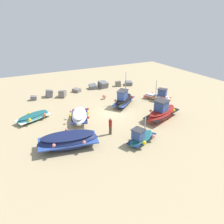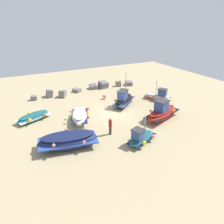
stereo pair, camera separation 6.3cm
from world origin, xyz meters
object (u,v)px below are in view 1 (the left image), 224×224
fishing_boat_0 (33,117)px  fishing_boat_5 (141,138)px  fishing_boat_6 (80,116)px  person_walking (110,125)px  fishing_boat_4 (158,96)px  mooring_buoy_0 (104,96)px  fishing_boat_3 (124,100)px  fishing_boat_1 (162,113)px  fishing_boat_2 (68,141)px

fishing_boat_0 → fishing_boat_5: fishing_boat_5 is taller
fishing_boat_6 → person_walking: (1.60, -4.22, 0.46)m
fishing_boat_4 → person_walking: size_ratio=2.20×
mooring_buoy_0 → person_walking: bearing=-112.3°
fishing_boat_4 → fishing_boat_6: size_ratio=0.87×
fishing_boat_3 → person_walking: bearing=11.0°
fishing_boat_0 → person_walking: (6.03, -6.54, 0.60)m
person_walking → mooring_buoy_0: (3.69, 9.00, -0.61)m
fishing_boat_0 → fishing_boat_1: fishing_boat_1 is taller
fishing_boat_5 → fishing_boat_6: bearing=-86.8°
fishing_boat_4 → fishing_boat_5: 11.56m
fishing_boat_6 → person_walking: bearing=41.9°
fishing_boat_3 → fishing_boat_6: size_ratio=1.02×
fishing_boat_2 → fishing_boat_5: 6.41m
fishing_boat_0 → fishing_boat_6: (4.44, -2.32, 0.14)m
fishing_boat_1 → fishing_boat_5: fishing_boat_5 is taller
fishing_boat_4 → fishing_boat_5: fishing_boat_4 is taller
person_walking → fishing_boat_4: bearing=-178.7°
fishing_boat_4 → fishing_boat_6: bearing=-117.4°
fishing_boat_1 → fishing_boat_4: fishing_boat_4 is taller
fishing_boat_2 → person_walking: bearing=-162.9°
fishing_boat_3 → mooring_buoy_0: fishing_boat_3 is taller
fishing_boat_2 → fishing_boat_6: (2.69, 4.68, -0.18)m
fishing_boat_3 → mooring_buoy_0: size_ratio=6.89×
fishing_boat_3 → person_walking: size_ratio=2.58×
fishing_boat_4 → fishing_boat_1: bearing=-68.0°
fishing_boat_3 → fishing_boat_4: fishing_boat_3 is taller
fishing_boat_3 → person_walking: fishing_boat_3 is taller
fishing_boat_6 → mooring_buoy_0: bearing=153.3°
fishing_boat_1 → fishing_boat_3: size_ratio=1.19×
fishing_boat_3 → fishing_boat_6: bearing=-25.1°
fishing_boat_0 → fishing_boat_2: bearing=80.1°
fishing_boat_5 → person_walking: (-1.74, 2.64, 0.49)m
fishing_boat_0 → fishing_boat_3: size_ratio=0.92×
fishing_boat_0 → fishing_boat_4: fishing_boat_4 is taller
mooring_buoy_0 → fishing_boat_4: bearing=-29.5°
fishing_boat_3 → fishing_boat_4: bearing=136.1°
fishing_boat_3 → mooring_buoy_0: (-1.19, 3.15, -0.33)m
fishing_boat_1 → mooring_buoy_0: fishing_boat_1 is taller
person_walking → fishing_boat_2: bearing=-20.9°
fishing_boat_0 → mooring_buoy_0: 10.03m
fishing_boat_5 → fishing_boat_0: bearing=-72.4°
fishing_boat_5 → fishing_boat_6: 7.62m
fishing_boat_2 → fishing_boat_4: fishing_boat_4 is taller
person_walking → fishing_boat_5: bearing=96.2°
mooring_buoy_0 → fishing_boat_6: bearing=-137.8°
fishing_boat_3 → fishing_boat_6: fishing_boat_3 is taller
fishing_boat_2 → fishing_boat_0: bearing=-65.2°
fishing_boat_2 → fishing_boat_6: fishing_boat_2 is taller
fishing_boat_0 → fishing_boat_2: (1.75, -7.00, 0.32)m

